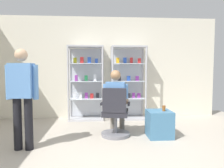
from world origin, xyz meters
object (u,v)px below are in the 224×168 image
(display_cabinet_left, at_px, (86,82))
(standing_customer, at_px, (22,93))
(seated_shopkeeper, at_px, (116,99))
(tea_glass, at_px, (164,108))
(display_cabinet_right, at_px, (128,82))
(storage_crate, at_px, (159,124))
(office_chair, at_px, (115,117))

(display_cabinet_left, distance_m, standing_customer, 2.19)
(seated_shopkeeper, relative_size, tea_glass, 12.04)
(standing_customer, bearing_deg, display_cabinet_right, 44.94)
(display_cabinet_right, bearing_deg, tea_glass, -73.81)
(display_cabinet_left, bearing_deg, storage_crate, -46.05)
(display_cabinet_left, distance_m, tea_glass, 2.25)
(office_chair, relative_size, storage_crate, 1.89)
(seated_shopkeeper, bearing_deg, display_cabinet_right, 71.61)
(display_cabinet_right, bearing_deg, display_cabinet_left, -179.98)
(storage_crate, xyz_separation_m, standing_customer, (-2.39, -0.46, 0.68))
(display_cabinet_left, relative_size, storage_crate, 3.73)
(seated_shopkeeper, bearing_deg, office_chair, -100.96)
(office_chair, xyz_separation_m, standing_customer, (-1.54, -0.53, 0.54))
(display_cabinet_right, relative_size, standing_customer, 1.17)
(storage_crate, bearing_deg, display_cabinet_right, 103.93)
(display_cabinet_right, distance_m, storage_crate, 1.74)
(office_chair, height_order, standing_customer, standing_customer)
(office_chair, distance_m, tea_glass, 0.94)
(seated_shopkeeper, distance_m, storage_crate, 0.96)
(office_chair, distance_m, storage_crate, 0.86)
(display_cabinet_left, relative_size, standing_customer, 1.17)
(seated_shopkeeper, distance_m, standing_customer, 1.73)
(seated_shopkeeper, xyz_separation_m, standing_customer, (-1.57, -0.69, 0.22))
(display_cabinet_left, xyz_separation_m, display_cabinet_right, (1.10, 0.00, -0.00))
(tea_glass, relative_size, standing_customer, 0.07)
(display_cabinet_left, height_order, seated_shopkeeper, display_cabinet_left)
(display_cabinet_right, distance_m, standing_customer, 2.83)
(display_cabinet_right, xyz_separation_m, tea_glass, (0.46, -1.57, -0.40))
(display_cabinet_left, distance_m, office_chair, 1.70)
(display_cabinet_right, relative_size, storage_crate, 3.73)
(office_chair, relative_size, standing_customer, 0.59)
(office_chair, distance_m, seated_shopkeeper, 0.36)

